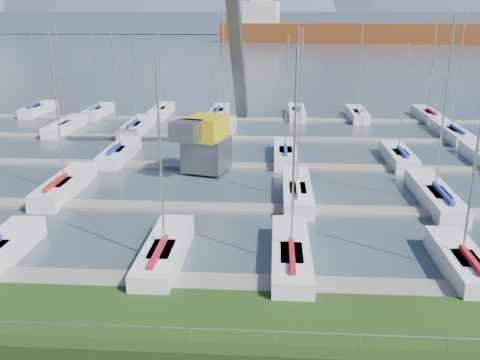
{
  "coord_description": "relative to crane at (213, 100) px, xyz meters",
  "views": [
    {
      "loc": [
        1.83,
        -16.4,
        11.98
      ],
      "look_at": [
        0.0,
        12.0,
        3.0
      ],
      "focal_mm": 40.0,
      "sensor_mm": 36.0,
      "label": 1
    }
  ],
  "objects": [
    {
      "name": "water",
      "position": [
        3.0,
        234.34,
        -5.73
      ],
      "size": [
        800.0,
        540.0,
        0.2
      ],
      "primitive_type": "cube",
      "color": "#3B4B56"
    },
    {
      "name": "hedge",
      "position": [
        3.0,
        -26.06,
        -4.98
      ],
      "size": [
        80.0,
        0.7,
        0.7
      ],
      "primitive_type": "cube",
      "color": "#203312",
      "rests_on": "grass"
    },
    {
      "name": "fence",
      "position": [
        3.0,
        -25.66,
        -4.13
      ],
      "size": [
        80.0,
        0.04,
        0.04
      ],
      "primitive_type": "cylinder",
      "rotation": [
        0.0,
        1.57,
        0.0
      ],
      "color": "#9C9DA4",
      "rests_on": "grass"
    },
    {
      "name": "foothill",
      "position": [
        3.0,
        304.34,
        0.67
      ],
      "size": [
        900.0,
        80.0,
        12.0
      ],
      "primitive_type": "cube",
      "color": "#49586A",
      "rests_on": "water"
    },
    {
      "name": "docks",
      "position": [
        3.0,
        0.34,
        -5.55
      ],
      "size": [
        90.0,
        41.6,
        0.25
      ],
      "color": "slate",
      "rests_on": "water"
    },
    {
      "name": "crane",
      "position": [
        0.0,
        0.0,
        0.0
      ],
      "size": [
        5.25,
        13.45,
        22.35
      ],
      "rotation": [
        0.0,
        0.0,
        -0.26
      ],
      "color": "#5B5E62",
      "rests_on": "water"
    },
    {
      "name": "cargo_ship_mid",
      "position": [
        31.61,
        187.89,
        -1.85
      ],
      "size": [
        108.8,
        30.55,
        21.5
      ],
      "rotation": [
        0.0,
        0.0,
        -0.12
      ],
      "color": "brown",
      "rests_on": "water"
    },
    {
      "name": "sailboat_fleet",
      "position": [
        0.38,
        2.75,
        0.01
      ],
      "size": [
        75.6,
        49.13,
        13.24
      ],
      "color": "#1D3795",
      "rests_on": "water"
    }
  ]
}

